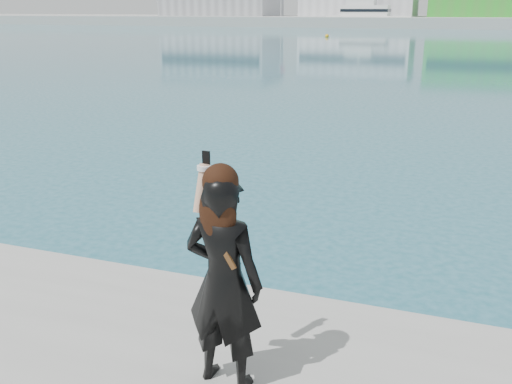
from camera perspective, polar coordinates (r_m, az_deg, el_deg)
far_quay at (r=134.08m, az=20.05°, el=15.72°), size 320.00×40.00×2.00m
motor_yacht at (r=122.30m, az=11.10°, el=16.89°), size 16.97×5.31×7.84m
buoy_far at (r=78.57m, az=7.11°, el=15.11°), size 0.50×0.50×0.50m
woman at (r=4.23m, az=-3.29°, el=-8.37°), size 0.64×0.45×1.78m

